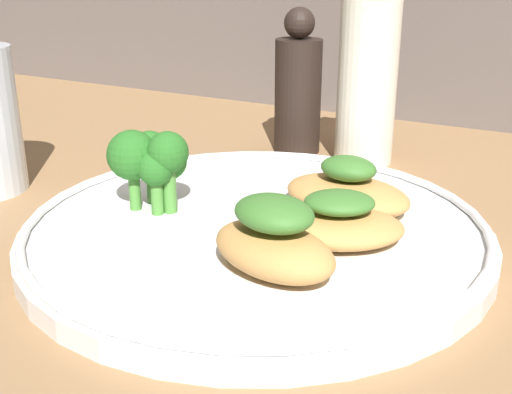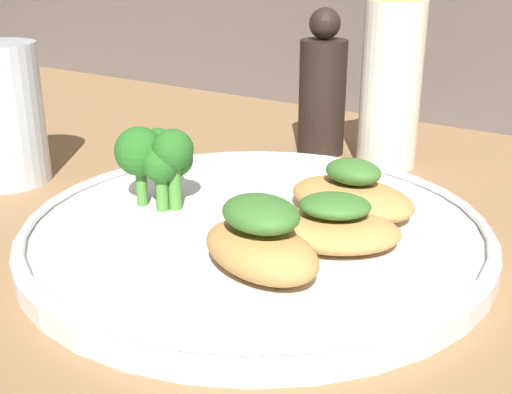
# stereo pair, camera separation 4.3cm
# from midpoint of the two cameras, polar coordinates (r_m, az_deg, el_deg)

# --- Properties ---
(ground_plane) EXTENTS (1.80, 1.80, 0.01)m
(ground_plane) POSITION_cam_midpoint_polar(r_m,az_deg,el_deg) (0.44, -2.77, -4.77)
(ground_plane) COLOR #936D47
(plate) EXTENTS (0.32, 0.32, 0.02)m
(plate) POSITION_cam_midpoint_polar(r_m,az_deg,el_deg) (0.44, -2.81, -3.01)
(plate) COLOR white
(plate) RESTS_ON ground_plane
(grilled_meat_front) EXTENTS (0.09, 0.07, 0.05)m
(grilled_meat_front) POSITION_cam_midpoint_polar(r_m,az_deg,el_deg) (0.36, -1.78, -4.05)
(grilled_meat_front) COLOR tan
(grilled_meat_front) RESTS_ON plate
(grilled_meat_middle) EXTENTS (0.10, 0.09, 0.03)m
(grilled_meat_middle) POSITION_cam_midpoint_polar(r_m,az_deg,el_deg) (0.41, 4.57, -2.20)
(grilled_meat_middle) COLOR tan
(grilled_meat_middle) RESTS_ON plate
(grilled_meat_back) EXTENTS (0.10, 0.07, 0.04)m
(grilled_meat_back) POSITION_cam_midpoint_polar(r_m,az_deg,el_deg) (0.46, 5.47, 0.47)
(grilled_meat_back) COLOR tan
(grilled_meat_back) RESTS_ON plate
(broccoli_bunch) EXTENTS (0.06, 0.05, 0.06)m
(broccoli_bunch) POSITION_cam_midpoint_polar(r_m,az_deg,el_deg) (0.46, -11.96, 3.31)
(broccoli_bunch) COLOR #4C8E38
(broccoli_bunch) RESTS_ON plate
(sauce_bottle) EXTENTS (0.05, 0.05, 0.18)m
(sauce_bottle) POSITION_cam_midpoint_polar(r_m,az_deg,el_deg) (0.60, 7.80, 11.15)
(sauce_bottle) COLOR silver
(sauce_bottle) RESTS_ON ground_plane
(pepper_grinder) EXTENTS (0.05, 0.05, 0.14)m
(pepper_grinder) POSITION_cam_midpoint_polar(r_m,az_deg,el_deg) (0.63, 1.80, 9.52)
(pepper_grinder) COLOR black
(pepper_grinder) RESTS_ON ground_plane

